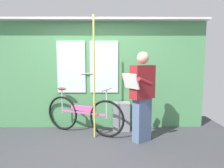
{
  "coord_description": "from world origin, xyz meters",
  "views": [
    {
      "loc": [
        0.29,
        -3.12,
        1.45
      ],
      "look_at": [
        0.32,
        0.58,
        1.02
      ],
      "focal_mm": 31.44,
      "sensor_mm": 36.0,
      "label": 1
    }
  ],
  "objects": [
    {
      "name": "handrail_pole",
      "position": [
        -0.02,
        0.52,
        1.14
      ],
      "size": [
        0.04,
        0.04,
        2.29
      ],
      "primitive_type": "cylinder",
      "color": "#C6C14C",
      "rests_on": "ground_plane"
    },
    {
      "name": "ground_plane",
      "position": [
        0.0,
        0.0,
        -0.02
      ],
      "size": [
        5.62,
        3.88,
        0.04
      ],
      "primitive_type": "cube",
      "color": "#38383D"
    },
    {
      "name": "train_door_wall",
      "position": [
        -0.01,
        1.13,
        1.21
      ],
      "size": [
        4.62,
        0.28,
        2.33
      ],
      "color": "#4C8C56",
      "rests_on": "ground_plane"
    },
    {
      "name": "bicycle_near_door",
      "position": [
        -0.26,
        0.73,
        0.38
      ],
      "size": [
        1.62,
        0.78,
        0.93
      ],
      "rotation": [
        0.0,
        0.0,
        -0.41
      ],
      "color": "black",
      "rests_on": "ground_plane"
    },
    {
      "name": "trash_bin_by_wall",
      "position": [
        0.51,
        0.92,
        0.3
      ],
      "size": [
        0.35,
        0.28,
        0.59
      ],
      "primitive_type": "cube",
      "color": "gray",
      "rests_on": "ground_plane"
    },
    {
      "name": "passenger_reading_newspaper",
      "position": [
        0.85,
        0.32,
        0.85
      ],
      "size": [
        0.61,
        0.57,
        1.62
      ],
      "rotation": [
        0.0,
        0.0,
        3.76
      ],
      "color": "slate",
      "rests_on": "ground_plane"
    }
  ]
}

